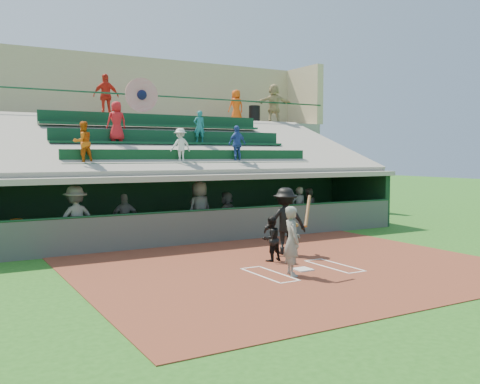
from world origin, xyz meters
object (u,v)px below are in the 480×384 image
home_plate (303,269)px  trash_bin (254,114)px  catcher (271,239)px  water_cooler (17,225)px  white_table (18,242)px  batter_at_plate (292,241)px

home_plate → trash_bin: size_ratio=0.50×
trash_bin → catcher: bearing=-119.3°
water_cooler → trash_bin: size_ratio=0.42×
trash_bin → white_table: bearing=-151.5°
home_plate → trash_bin: bearing=63.7°
catcher → water_cooler: bearing=-48.8°
batter_at_plate → catcher: size_ratio=1.59×
catcher → trash_bin: bearing=-130.3°
home_plate → water_cooler: size_ratio=1.20×
batter_at_plate → catcher: bearing=73.3°
batter_at_plate → white_table: bearing=130.3°
water_cooler → trash_bin: 14.58m
white_table → water_cooler: (-0.02, -0.00, 0.51)m
batter_at_plate → white_table: 8.37m
trash_bin → home_plate: bearing=-116.3°
home_plate → water_cooler: water_cooler is taller
water_cooler → batter_at_plate: bearing=-49.6°
trash_bin → water_cooler: bearing=-151.5°
white_table → water_cooler: 0.51m
batter_at_plate → trash_bin: 15.30m
home_plate → white_table: (-6.01, 6.00, 0.34)m
home_plate → batter_at_plate: bearing=-148.2°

